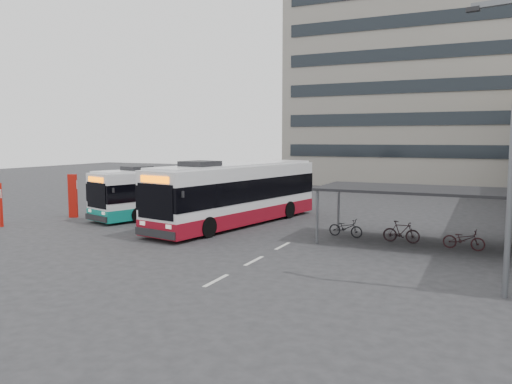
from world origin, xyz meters
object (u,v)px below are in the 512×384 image
at_px(lamp_post, 509,130).
at_px(bus_main, 237,194).
at_px(bus_teal, 173,191).
at_px(pedestrian, 146,220).

bearing_deg(lamp_post, bus_main, 159.82).
bearing_deg(bus_main, bus_teal, 173.99).
xyz_separation_m(bus_main, bus_teal, (-5.35, 1.61, -0.23)).
bearing_deg(bus_main, lamp_post, -21.34).
height_order(bus_main, pedestrian, bus_main).
height_order(bus_teal, lamp_post, lamp_post).
bearing_deg(lamp_post, pedestrian, 179.78).
distance_m(bus_main, bus_teal, 5.59).
relative_size(bus_teal, pedestrian, 7.18).
xyz_separation_m(bus_main, lamp_post, (13.08, -8.21, 3.31)).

